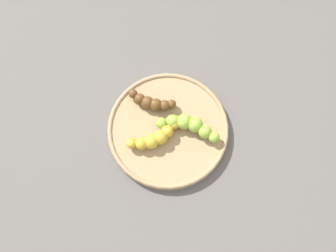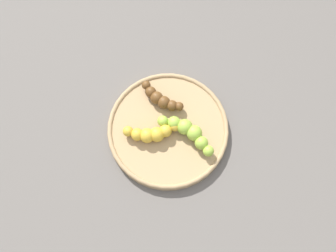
{
  "view_description": "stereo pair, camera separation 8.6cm",
  "coord_description": "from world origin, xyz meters",
  "px_view_note": "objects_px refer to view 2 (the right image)",
  "views": [
    {
      "loc": [
        0.26,
        0.04,
        0.86
      ],
      "look_at": [
        0.0,
        0.0,
        0.04
      ],
      "focal_mm": 43.38,
      "sensor_mm": 36.0,
      "label": 1
    },
    {
      "loc": [
        0.23,
        0.12,
        0.86
      ],
      "look_at": [
        0.0,
        0.0,
        0.04
      ],
      "focal_mm": 43.38,
      "sensor_mm": 36.0,
      "label": 2
    }
  ],
  "objects_px": {
    "banana_spotted": "(152,133)",
    "banana_green": "(188,132)",
    "banana_overripe": "(161,99)",
    "fruit_bowl": "(168,130)"
  },
  "relations": [
    {
      "from": "fruit_bowl",
      "to": "banana_spotted",
      "type": "relative_size",
      "value": 2.51
    },
    {
      "from": "banana_spotted",
      "to": "banana_green",
      "type": "relative_size",
      "value": 0.76
    },
    {
      "from": "banana_green",
      "to": "banana_spotted",
      "type": "bearing_deg",
      "value": 127.09
    },
    {
      "from": "fruit_bowl",
      "to": "banana_overripe",
      "type": "bearing_deg",
      "value": -139.09
    },
    {
      "from": "banana_green",
      "to": "banana_overripe",
      "type": "relative_size",
      "value": 1.25
    },
    {
      "from": "banana_spotted",
      "to": "banana_overripe",
      "type": "relative_size",
      "value": 0.95
    },
    {
      "from": "banana_spotted",
      "to": "banana_green",
      "type": "distance_m",
      "value": 0.08
    },
    {
      "from": "banana_spotted",
      "to": "banana_green",
      "type": "height_order",
      "value": "banana_green"
    },
    {
      "from": "banana_green",
      "to": "banana_overripe",
      "type": "xyz_separation_m",
      "value": [
        -0.04,
        -0.09,
        -0.0
      ]
    },
    {
      "from": "banana_spotted",
      "to": "fruit_bowl",
      "type": "bearing_deg",
      "value": 107.34
    }
  ]
}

